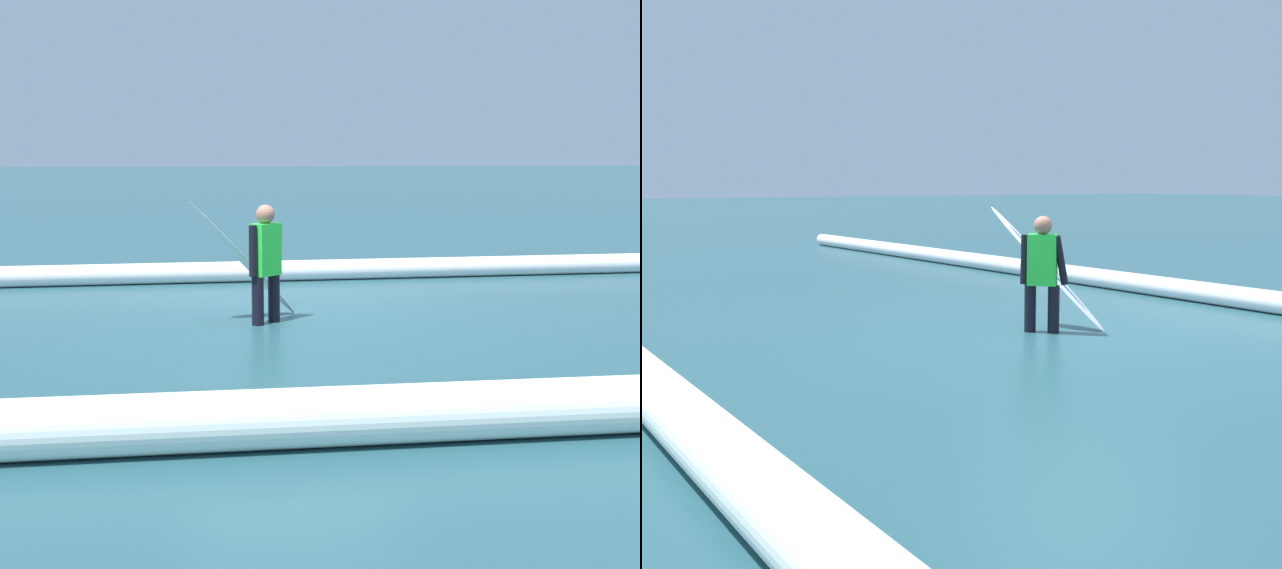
% 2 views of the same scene
% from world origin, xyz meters
% --- Properties ---
extents(ground_plane, '(164.19, 164.19, 0.00)m').
position_xyz_m(ground_plane, '(0.00, 0.00, 0.00)').
color(ground_plane, '#255058').
extents(surfer, '(0.40, 0.46, 1.39)m').
position_xyz_m(surfer, '(0.30, 0.34, 0.77)').
color(surfer, black).
rests_on(surfer, ground_plane).
extents(surfboard, '(1.44, 1.01, 1.49)m').
position_xyz_m(surfboard, '(0.57, 0.07, 0.74)').
color(surfboard, white).
rests_on(surfboard, ground_plane).
extents(wave_crest_foreground, '(22.63, 1.68, 0.31)m').
position_xyz_m(wave_crest_foreground, '(2.65, -2.99, 0.16)').
color(wave_crest_foreground, white).
rests_on(wave_crest_foreground, ground_plane).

